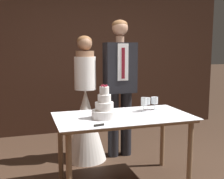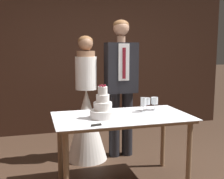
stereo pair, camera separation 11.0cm
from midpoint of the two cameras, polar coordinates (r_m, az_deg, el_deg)
wall_back at (r=5.09m, az=-3.81°, el=7.28°), size 5.18×0.12×2.79m
cake_table at (r=3.05m, az=3.11°, el=-6.96°), size 1.46×0.80×0.77m
tiered_cake at (r=2.91m, az=-0.80°, el=-3.80°), size 0.27×0.27×0.35m
cake_knife at (r=2.67m, az=-0.30°, el=-7.03°), size 0.45×0.11×0.02m
wine_glass_near at (r=3.30m, az=8.07°, el=-2.50°), size 0.08×0.08×0.15m
wine_glass_middle at (r=3.21m, az=7.37°, el=-2.63°), size 0.07×0.07×0.17m
wine_glass_far at (r=3.33m, az=9.58°, el=-2.34°), size 0.08×0.08×0.15m
bride at (r=3.77m, az=-4.35°, el=-5.31°), size 0.54×0.54×1.65m
groom at (r=3.81m, az=2.66°, el=1.72°), size 0.42×0.25×1.86m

